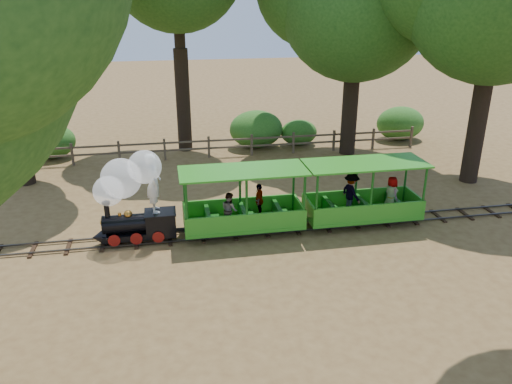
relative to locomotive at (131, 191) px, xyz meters
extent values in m
plane|color=olive|center=(4.04, -0.07, -1.65)|extent=(90.00, 90.00, 0.00)
cube|color=#3F3D3A|center=(4.04, -0.37, -1.57)|extent=(22.00, 0.05, 0.05)
cube|color=#3F3D3A|center=(4.04, 0.23, -1.57)|extent=(22.00, 0.05, 0.05)
cube|color=#382314|center=(4.04, -0.07, -1.62)|extent=(0.12, 1.00, 0.05)
cube|color=#382314|center=(-0.96, -0.07, -1.62)|extent=(0.12, 1.00, 0.05)
cube|color=#382314|center=(9.04, -0.07, -1.62)|extent=(0.12, 1.00, 0.05)
cube|color=black|center=(0.16, -0.07, -1.37)|extent=(2.17, 0.69, 0.18)
cylinder|color=black|center=(-0.19, -0.07, -1.00)|extent=(1.38, 0.55, 0.55)
cylinder|color=black|center=(-0.73, -0.07, -0.51)|extent=(0.16, 0.16, 0.43)
sphere|color=#BE7D2D|center=(-0.14, -0.07, -0.71)|extent=(0.26, 0.26, 0.26)
cylinder|color=#BE7D2D|center=(-0.39, -0.07, -0.69)|extent=(0.10, 0.10, 0.10)
cube|color=black|center=(0.80, -0.07, -1.01)|extent=(0.89, 0.69, 0.54)
cube|color=black|center=(0.80, -0.07, -0.72)|extent=(0.94, 0.75, 0.04)
cone|color=black|center=(-1.03, -0.07, -1.39)|extent=(0.44, 0.63, 0.63)
cylinder|color=#BE7D2D|center=(-0.91, -0.07, -0.91)|extent=(0.10, 0.14, 0.14)
cylinder|color=maroon|center=(-0.58, -0.43, -1.37)|extent=(0.36, 0.06, 0.36)
cylinder|color=maroon|center=(-0.58, 0.28, -1.37)|extent=(0.36, 0.06, 0.36)
cylinder|color=maroon|center=(0.06, -0.43, -1.37)|extent=(0.36, 0.06, 0.36)
cylinder|color=maroon|center=(0.06, 0.28, -1.37)|extent=(0.36, 0.06, 0.36)
cylinder|color=maroon|center=(0.70, -0.43, -1.37)|extent=(0.36, 0.06, 0.36)
cylinder|color=maroon|center=(0.70, 0.28, -1.37)|extent=(0.36, 0.06, 0.36)
sphere|color=white|center=(-0.63, -0.02, 0.05)|extent=(0.89, 0.89, 0.89)
sphere|color=white|center=(-0.24, 0.03, 0.40)|extent=(1.18, 1.18, 1.18)
sphere|color=white|center=(0.45, 0.08, 0.69)|extent=(0.99, 0.99, 0.99)
imported|color=silver|center=(0.67, 0.00, 0.21)|extent=(0.50, 0.70, 1.81)
cube|color=green|center=(3.34, -0.07, -1.31)|extent=(3.70, 1.41, 0.11)
cube|color=#145814|center=(3.34, -0.07, -1.44)|extent=(3.33, 0.54, 0.15)
cube|color=green|center=(3.34, -0.74, -0.98)|extent=(3.70, 0.07, 0.54)
cube|color=green|center=(3.34, 0.59, -0.98)|extent=(3.70, 0.07, 0.54)
cube|color=green|center=(3.34, -0.07, 0.43)|extent=(3.86, 1.58, 0.05)
cylinder|color=#145814|center=(1.58, -0.72, -0.44)|extent=(0.08, 0.08, 1.74)
cylinder|color=#145814|center=(1.58, 0.57, -0.44)|extent=(0.08, 0.08, 1.74)
cylinder|color=#145814|center=(5.10, -0.72, -0.44)|extent=(0.08, 0.08, 1.74)
cylinder|color=#145814|center=(5.10, 0.57, -0.44)|extent=(0.08, 0.08, 1.74)
cube|color=#145814|center=(2.23, -0.07, -1.04)|extent=(0.13, 1.20, 0.44)
cube|color=#145814|center=(3.34, -0.07, -1.04)|extent=(0.13, 1.20, 0.44)
cube|color=#145814|center=(4.45, -0.07, -1.04)|extent=(0.13, 1.20, 0.44)
cylinder|color=black|center=(2.16, -0.44, -1.40)|extent=(0.30, 0.07, 0.30)
cylinder|color=black|center=(2.16, 0.30, -1.40)|extent=(0.30, 0.07, 0.30)
cylinder|color=black|center=(4.52, -0.44, -1.40)|extent=(0.30, 0.07, 0.30)
cylinder|color=black|center=(4.52, 0.30, -1.40)|extent=(0.30, 0.07, 0.30)
imported|color=gray|center=(2.87, -0.33, -0.70)|extent=(0.59, 0.66, 1.11)
imported|color=gray|center=(3.90, 0.23, -0.69)|extent=(0.46, 0.71, 1.12)
cube|color=green|center=(7.26, -0.07, -1.31)|extent=(3.70, 1.41, 0.11)
cube|color=#145814|center=(7.26, -0.07, -1.44)|extent=(3.33, 0.54, 0.15)
cube|color=green|center=(7.26, -0.74, -0.98)|extent=(3.70, 0.07, 0.54)
cube|color=green|center=(7.26, 0.59, -0.98)|extent=(3.70, 0.07, 0.54)
cube|color=green|center=(7.26, -0.07, 0.43)|extent=(3.86, 1.58, 0.05)
cylinder|color=#145814|center=(5.50, -0.72, -0.44)|extent=(0.08, 0.08, 1.74)
cylinder|color=#145814|center=(5.50, 0.57, -0.44)|extent=(0.08, 0.08, 1.74)
cylinder|color=#145814|center=(9.02, -0.72, -0.44)|extent=(0.08, 0.08, 1.74)
cylinder|color=#145814|center=(9.02, 0.57, -0.44)|extent=(0.08, 0.08, 1.74)
cube|color=#145814|center=(6.15, -0.07, -1.04)|extent=(0.13, 1.20, 0.44)
cube|color=#145814|center=(7.26, -0.07, -1.04)|extent=(0.13, 1.20, 0.44)
cube|color=#145814|center=(8.37, -0.07, -1.04)|extent=(0.13, 1.20, 0.44)
cylinder|color=black|center=(6.08, -0.44, -1.40)|extent=(0.30, 0.07, 0.30)
cylinder|color=black|center=(6.08, 0.30, -1.40)|extent=(0.30, 0.07, 0.30)
cylinder|color=black|center=(8.44, -0.44, -1.40)|extent=(0.30, 0.07, 0.30)
cylinder|color=black|center=(8.44, 0.30, -1.40)|extent=(0.30, 0.07, 0.30)
imported|color=gray|center=(6.92, 0.12, -0.60)|extent=(0.70, 0.94, 1.31)
imported|color=gray|center=(8.21, -0.13, -0.66)|extent=(0.48, 0.64, 1.19)
cylinder|color=#2D2116|center=(-4.46, 5.93, 0.36)|extent=(0.70, 0.70, 4.02)
cylinder|color=#2D2116|center=(-4.46, 5.93, 3.52)|extent=(0.52, 0.53, 2.29)
cylinder|color=#2D2116|center=(2.04, 9.43, 0.73)|extent=(0.66, 0.66, 4.75)
cylinder|color=#2D2116|center=(2.04, 9.43, 4.47)|extent=(0.50, 0.50, 2.72)
cylinder|color=#2D2116|center=(9.54, 7.43, 0.16)|extent=(0.72, 0.72, 3.62)
cylinder|color=#2D2116|center=(9.54, 7.43, 3.01)|extent=(0.54, 0.54, 2.07)
sphere|color=#1C4A17|center=(9.54, 7.43, 5.04)|extent=(6.66, 6.66, 6.66)
cylinder|color=#2D2116|center=(13.04, 2.93, 0.32)|extent=(0.68, 0.68, 3.93)
cylinder|color=#2D2116|center=(13.04, 2.93, 3.41)|extent=(0.51, 0.51, 2.25)
cube|color=brown|center=(-4.96, 7.93, -1.15)|extent=(0.10, 0.10, 1.00)
cube|color=brown|center=(-2.96, 7.93, -1.15)|extent=(0.10, 0.10, 1.00)
cube|color=brown|center=(-0.96, 7.93, -1.15)|extent=(0.10, 0.10, 1.00)
cube|color=brown|center=(1.04, 7.93, -1.15)|extent=(0.10, 0.10, 1.00)
cube|color=brown|center=(3.04, 7.93, -1.15)|extent=(0.10, 0.10, 1.00)
cube|color=brown|center=(5.04, 7.93, -1.15)|extent=(0.10, 0.10, 1.00)
cube|color=brown|center=(7.04, 7.93, -1.15)|extent=(0.10, 0.10, 1.00)
cube|color=brown|center=(9.04, 7.93, -1.15)|extent=(0.10, 0.10, 1.00)
cube|color=brown|center=(11.04, 7.93, -1.15)|extent=(0.10, 0.10, 1.00)
cube|color=brown|center=(13.04, 7.93, -1.15)|extent=(0.10, 0.10, 1.00)
cube|color=brown|center=(4.04, 7.93, -0.85)|extent=(18.00, 0.06, 0.08)
cube|color=brown|center=(4.04, 7.93, -1.20)|extent=(18.00, 0.06, 0.08)
ellipsoid|color=#2D6B1E|center=(-4.09, 9.23, -0.86)|extent=(2.29, 1.76, 1.58)
ellipsoid|color=#2D6B1E|center=(5.49, 9.23, -0.74)|extent=(2.61, 2.01, 1.81)
ellipsoid|color=#2D6B1E|center=(7.65, 9.23, -1.02)|extent=(1.82, 1.40, 1.26)
ellipsoid|color=#2D6B1E|center=(13.04, 9.23, -0.79)|extent=(2.46, 1.90, 1.71)
camera|label=1|loc=(1.12, -14.09, 5.41)|focal=35.00mm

